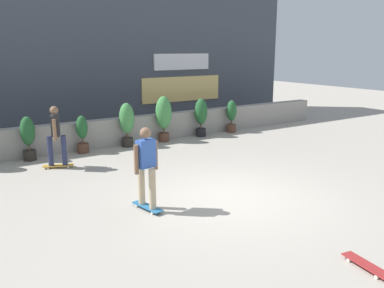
{
  "coord_description": "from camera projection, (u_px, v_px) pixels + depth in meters",
  "views": [
    {
      "loc": [
        -5.28,
        -6.59,
        3.19
      ],
      "look_at": [
        0.0,
        1.5,
        0.9
      ],
      "focal_mm": 37.99,
      "sensor_mm": 36.0,
      "label": 1
    }
  ],
  "objects": [
    {
      "name": "potted_plant_1",
      "position": [
        28.0,
        136.0,
        11.68
      ],
      "size": [
        0.41,
        0.41,
        1.29
      ],
      "color": "#2D2823",
      "rests_on": "ground"
    },
    {
      "name": "ground_plane",
      "position": [
        229.0,
        197.0,
        8.91
      ],
      "size": [
        48.0,
        48.0,
        0.0
      ],
      "primitive_type": "plane",
      "color": "#A8A093"
    },
    {
      "name": "skateboard_near_camera",
      "position": [
        366.0,
        265.0,
        6.0
      ],
      "size": [
        0.31,
        0.82,
        0.08
      ],
      "color": "maroon",
      "rests_on": "ground"
    },
    {
      "name": "potted_plant_3",
      "position": [
        127.0,
        122.0,
        13.29
      ],
      "size": [
        0.49,
        0.49,
        1.45
      ],
      "color": "#2D2823",
      "rests_on": "ground"
    },
    {
      "name": "building_backdrop",
      "position": [
        77.0,
        46.0,
        16.32
      ],
      "size": [
        20.0,
        2.08,
        6.5
      ],
      "color": "#424751",
      "rests_on": "ground"
    },
    {
      "name": "planter_wall",
      "position": [
        119.0,
        131.0,
        13.7
      ],
      "size": [
        18.0,
        0.4,
        0.9
      ],
      "primitive_type": "cube",
      "color": "gray",
      "rests_on": "ground"
    },
    {
      "name": "potted_plant_6",
      "position": [
        231.0,
        115.0,
        15.65
      ],
      "size": [
        0.39,
        0.39,
        1.24
      ],
      "color": "brown",
      "rests_on": "ground"
    },
    {
      "name": "potted_plant_2",
      "position": [
        82.0,
        134.0,
        12.54
      ],
      "size": [
        0.36,
        0.36,
        1.17
      ],
      "color": "brown",
      "rests_on": "ground"
    },
    {
      "name": "skater_mid_plaza",
      "position": [
        56.0,
        134.0,
        10.87
      ],
      "size": [
        0.82,
        0.53,
        1.7
      ],
      "color": "#BF8C26",
      "rests_on": "ground"
    },
    {
      "name": "potted_plant_5",
      "position": [
        201.0,
        115.0,
        14.86
      ],
      "size": [
        0.46,
        0.46,
        1.4
      ],
      "color": "black",
      "rests_on": "ground"
    },
    {
      "name": "potted_plant_4",
      "position": [
        164.0,
        115.0,
        14.0
      ],
      "size": [
        0.56,
        0.56,
        1.59
      ],
      "color": "brown",
      "rests_on": "ground"
    },
    {
      "name": "skater_far_left",
      "position": [
        146.0,
        165.0,
        8.0
      ],
      "size": [
        0.55,
        0.82,
        1.7
      ],
      "color": "#266699",
      "rests_on": "ground"
    }
  ]
}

